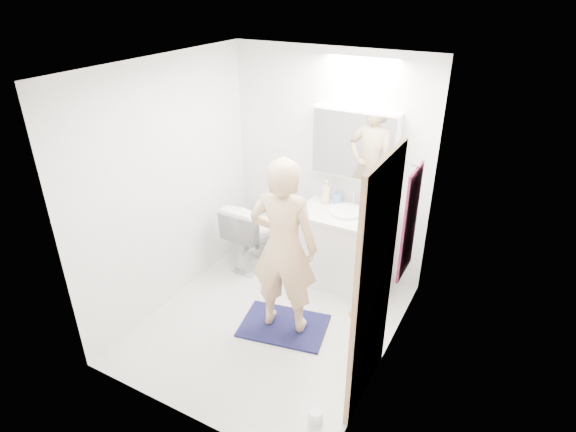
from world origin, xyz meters
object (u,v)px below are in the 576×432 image
Objects in this scene: toothbrush_cup at (369,208)px; toilet_paper_roll at (316,416)px; soap_bottle_b at (338,197)px; vanity_cabinet at (343,250)px; person at (284,247)px; toilet at (256,231)px; soap_bottle_a at (326,192)px; medicine_cabinet at (355,144)px.

toothbrush_cup reaches higher than toilet_paper_roll.
soap_bottle_b is 2.26m from toilet_paper_roll.
vanity_cabinet is 8.72× the size of toothbrush_cup.
person is at bearing -100.52° from vanity_cabinet.
soap_bottle_b is at bearing -159.76° from toilet.
soap_bottle_a is (0.74, 0.27, 0.54)m from toilet.
soap_bottle_b is (-0.16, 0.18, 0.52)m from vanity_cabinet.
person is 1.15m from soap_bottle_b.
toilet is at bearing -167.26° from toothbrush_cup.
vanity_cabinet is at bearing -48.67° from soap_bottle_b.
soap_bottle_a is at bearing 113.13° from toilet_paper_roll.
soap_bottle_b is (0.13, 0.03, -0.04)m from soap_bottle_a.
toilet is 0.95m from soap_bottle_a.
medicine_cabinet is (-0.03, 0.21, 1.11)m from vanity_cabinet.
soap_bottle_b is (0.02, 1.15, 0.02)m from person.
medicine_cabinet is 0.61m from soap_bottle_b.
soap_bottle_b is at bearing 176.76° from toothbrush_cup.
soap_bottle_b is at bearing 109.61° from toilet_paper_roll.
soap_bottle_b reaches higher than toothbrush_cup.
vanity_cabinet is 0.57m from soap_bottle_b.
soap_bottle_a is (-0.26, -0.06, -0.55)m from medicine_cabinet.
vanity_cabinet is 0.54× the size of person.
soap_bottle_b is at bearing 13.31° from soap_bottle_a.
soap_bottle_a is at bearing -166.69° from soap_bottle_b.
soap_bottle_a is 2.29m from toilet_paper_roll.
toilet is 1.33m from toothbrush_cup.
toilet is 1.04m from soap_bottle_b.
soap_bottle_a is at bearing -158.84° from toilet.
toilet is at bearing 133.07° from toilet_paper_roll.
toilet is 3.20× the size of soap_bottle_a.
person reaches higher than vanity_cabinet.
person is 1.37m from toilet_paper_roll.
toothbrush_cup is at bearing 100.14° from toilet_paper_roll.
person is 1.13m from soap_bottle_a.
soap_bottle_a is at bearing 152.25° from vanity_cabinet.
soap_bottle_a is 2.28× the size of toilet_paper_roll.
toilet_paper_roll is at bearing 120.17° from person.
medicine_cabinet reaches higher than toothbrush_cup.
vanity_cabinet is at bearing -172.19° from toilet.
soap_bottle_b is 1.59× the size of toilet_paper_roll.
vanity_cabinet is at bearing 106.89° from toilet_paper_roll.
toilet reaches higher than toilet_paper_roll.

